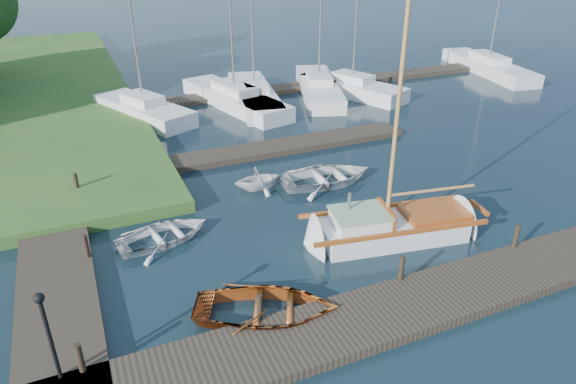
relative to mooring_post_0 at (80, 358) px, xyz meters
name	(u,v)px	position (x,y,z in m)	size (l,w,h in m)	color
ground	(288,221)	(7.50, 5.00, -0.70)	(160.00, 160.00, 0.00)	black
near_dock	(375,317)	(7.50, -1.00, -0.55)	(18.00, 2.20, 0.30)	#2C231B
left_dock	(54,237)	(-0.50, 7.00, -0.55)	(2.20, 18.00, 0.30)	#2C231B
far_dock	(272,148)	(9.50, 11.50, -0.55)	(14.00, 1.60, 0.30)	#2C231B
pontoon	(328,84)	(17.50, 21.00, -0.55)	(30.00, 1.60, 0.30)	#2C231B
mooring_post_0	(80,358)	(0.00, 0.00, 0.00)	(0.16, 0.16, 0.80)	black
mooring_post_1	(260,308)	(4.50, 0.00, 0.00)	(0.16, 0.16, 0.80)	black
mooring_post_2	(401,268)	(9.00, 0.00, 0.00)	(0.16, 0.16, 0.80)	black
mooring_post_3	(516,236)	(13.50, 0.00, 0.00)	(0.16, 0.16, 0.80)	black
mooring_post_4	(86,246)	(0.50, 5.00, 0.00)	(0.16, 0.16, 0.80)	black
mooring_post_5	(76,183)	(0.50, 10.00, 0.00)	(0.16, 0.16, 0.80)	black
lamp_post	(46,325)	(-0.50, 0.00, 1.17)	(0.24, 0.24, 2.44)	black
sailboat	(395,228)	(10.50, 2.47, -0.36)	(7.37, 3.11, 9.83)	silver
dinghy	(266,305)	(4.82, 0.34, -0.29)	(2.85, 4.00, 0.83)	brown
tender_a	(163,232)	(2.98, 5.45, -0.36)	(2.34, 3.27, 0.68)	silver
tender_b	(259,177)	(7.45, 7.94, -0.16)	(1.77, 2.05, 1.08)	silver
tender_c	(326,174)	(10.27, 7.29, -0.28)	(2.87, 4.02, 0.83)	silver
marina_boat_0	(144,108)	(4.62, 19.05, -0.12)	(4.93, 7.39, 11.73)	silver
marina_boat_1	(235,97)	(10.08, 19.10, -0.13)	(4.37, 9.53, 11.27)	silver
marina_boat_2	(254,94)	(11.45, 19.34, -0.12)	(3.78, 8.99, 12.54)	silver
marina_boat_3	(319,86)	(15.93, 19.31, -0.13)	(5.04, 9.15, 11.81)	silver
marina_boat_4	(352,86)	(17.94, 18.41, -0.12)	(4.90, 7.69, 11.26)	silver
marina_boat_7	(488,65)	(30.30, 19.45, -0.13)	(3.86, 10.07, 11.95)	silver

